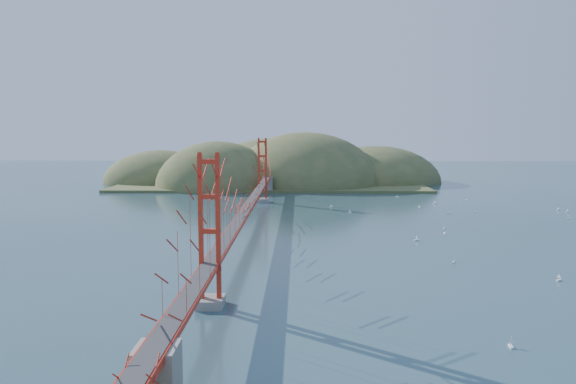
{
  "coord_description": "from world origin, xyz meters",
  "views": [
    {
      "loc": [
        6.69,
        -71.09,
        13.46
      ],
      "look_at": [
        5.25,
        0.0,
        5.33
      ],
      "focal_mm": 35.0,
      "sensor_mm": 36.0,
      "label": 1
    }
  ],
  "objects_px": {
    "sailboat_2": "(417,239)",
    "sailboat_1": "(350,212)",
    "bridge": "(247,179)",
    "sailboat_0": "(444,228)"
  },
  "relations": [
    {
      "from": "sailboat_0",
      "to": "bridge",
      "type": "bearing_deg",
      "value": -172.91
    },
    {
      "from": "bridge",
      "to": "sailboat_1",
      "type": "bearing_deg",
      "value": 50.04
    },
    {
      "from": "sailboat_1",
      "to": "sailboat_0",
      "type": "distance_m",
      "value": 18.32
    },
    {
      "from": "sailboat_1",
      "to": "sailboat_0",
      "type": "xyz_separation_m",
      "value": [
        11.28,
        -14.44,
        0.01
      ]
    },
    {
      "from": "sailboat_1",
      "to": "bridge",
      "type": "bearing_deg",
      "value": -129.96
    },
    {
      "from": "sailboat_2",
      "to": "sailboat_1",
      "type": "bearing_deg",
      "value": 104.94
    },
    {
      "from": "sailboat_1",
      "to": "sailboat_2",
      "type": "distance_m",
      "value": 23.22
    },
    {
      "from": "bridge",
      "to": "sailboat_0",
      "type": "distance_m",
      "value": 27.18
    },
    {
      "from": "bridge",
      "to": "sailboat_2",
      "type": "xyz_separation_m",
      "value": [
        20.8,
        -4.75,
        -6.85
      ]
    },
    {
      "from": "bridge",
      "to": "sailboat_1",
      "type": "distance_m",
      "value": 24.07
    }
  ]
}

